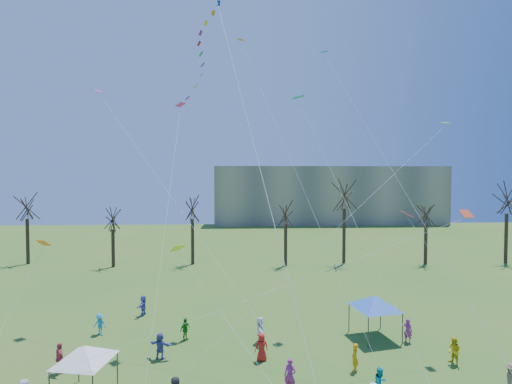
{
  "coord_description": "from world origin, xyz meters",
  "views": [
    {
      "loc": [
        -1.87,
        -12.89,
        11.63
      ],
      "look_at": [
        -1.02,
        5.0,
        11.0
      ],
      "focal_mm": 25.0,
      "sensor_mm": 36.0,
      "label": 1
    }
  ],
  "objects_px": {
    "big_box_kite": "(210,42)",
    "canopy_tent_blue": "(375,302)",
    "distant_building": "(328,195)",
    "canopy_tent_white": "(85,353)"
  },
  "relations": [
    {
      "from": "big_box_kite",
      "to": "canopy_tent_blue",
      "type": "xyz_separation_m",
      "value": [
        11.44,
        6.8,
        -16.05
      ]
    },
    {
      "from": "distant_building",
      "to": "canopy_tent_white",
      "type": "bearing_deg",
      "value": -113.01
    },
    {
      "from": "canopy_tent_blue",
      "to": "canopy_tent_white",
      "type": "bearing_deg",
      "value": -161.16
    },
    {
      "from": "big_box_kite",
      "to": "canopy_tent_white",
      "type": "distance_m",
      "value": 17.74
    },
    {
      "from": "canopy_tent_blue",
      "to": "distant_building",
      "type": "bearing_deg",
      "value": 78.68
    },
    {
      "from": "distant_building",
      "to": "canopy_tent_white",
      "type": "height_order",
      "value": "distant_building"
    },
    {
      "from": "big_box_kite",
      "to": "canopy_tent_blue",
      "type": "distance_m",
      "value": 20.85
    },
    {
      "from": "big_box_kite",
      "to": "canopy_tent_blue",
      "type": "bearing_deg",
      "value": 30.71
    },
    {
      "from": "canopy_tent_white",
      "to": "distant_building",
      "type": "bearing_deg",
      "value": 66.99
    },
    {
      "from": "canopy_tent_white",
      "to": "canopy_tent_blue",
      "type": "xyz_separation_m",
      "value": [
        18.24,
        6.22,
        0.32
      ]
    }
  ]
}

